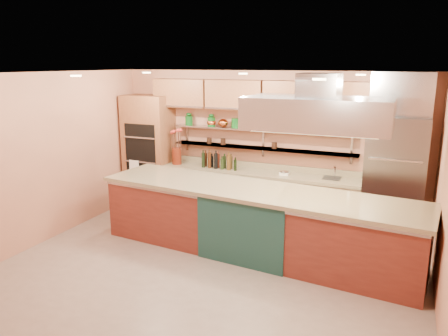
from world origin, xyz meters
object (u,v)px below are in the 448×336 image
at_px(island, 255,221).
at_px(green_canister, 235,123).
at_px(flower_vase, 177,156).
at_px(copper_kettle, 223,123).
at_px(refrigerator, 394,179).
at_px(kitchen_scale, 284,172).

bearing_deg(island, green_canister, 126.38).
bearing_deg(flower_vase, green_canister, 10.50).
xyz_separation_m(island, flower_vase, (-2.19, 1.47, 0.57)).
height_order(island, flower_vase, flower_vase).
height_order(copper_kettle, green_canister, green_canister).
distance_m(refrigerator, copper_kettle, 3.29).
xyz_separation_m(flower_vase, kitchen_scale, (2.25, 0.00, -0.12)).
height_order(refrigerator, green_canister, refrigerator).
relative_size(refrigerator, island, 0.42).
bearing_deg(kitchen_scale, green_canister, -171.93).
height_order(kitchen_scale, green_canister, green_canister).
height_order(flower_vase, green_canister, green_canister).
relative_size(island, green_canister, 27.40).
height_order(refrigerator, kitchen_scale, refrigerator).
distance_m(island, copper_kettle, 2.46).
xyz_separation_m(copper_kettle, green_canister, (0.26, 0.00, 0.01)).
bearing_deg(refrigerator, flower_vase, 179.86).
bearing_deg(green_canister, copper_kettle, 180.00).
relative_size(island, flower_vase, 14.96).
relative_size(kitchen_scale, copper_kettle, 0.82).
distance_m(refrigerator, green_canister, 3.05).
bearing_deg(copper_kettle, green_canister, 0.00).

